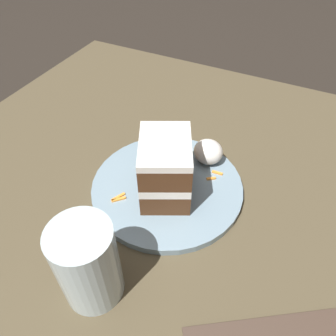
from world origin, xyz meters
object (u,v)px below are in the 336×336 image
Objects in this scene: plate at (168,186)px; drinking_glass at (89,267)px; cake_slice at (165,168)px; orange_garnish at (174,148)px; cream_dollop at (208,152)px.

plate is 0.20m from drinking_glass.
plate is 2.03× the size of cake_slice.
cake_slice is 2.31× the size of orange_garnish.
cream_dollop is at bearing -2.92° from orange_garnish.
plate is 0.09m from cream_dollop.
orange_garnish is at bearing 177.08° from cream_dollop.
cream_dollop reaches higher than plate.
cake_slice is 0.18m from drinking_glass.
drinking_glass is at bearing 60.31° from cake_slice.
drinking_glass is at bearing -85.94° from orange_garnish.
drinking_glass reaches higher than orange_garnish.
cream_dollop reaches higher than orange_garnish.
cake_slice reaches higher than cream_dollop.
cream_dollop is at bearing -136.25° from cake_slice.
cream_dollop is (0.04, 0.09, -0.03)m from cake_slice.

